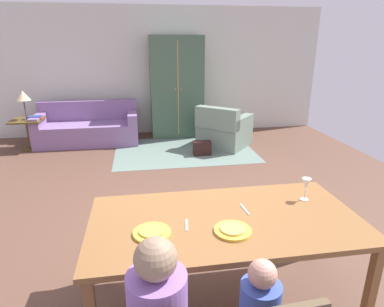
% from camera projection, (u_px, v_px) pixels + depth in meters
% --- Properties ---
extents(ground_plane, '(7.22, 6.53, 0.02)m').
position_uv_depth(ground_plane, '(180.00, 193.00, 4.48)').
color(ground_plane, brown).
extents(back_wall, '(7.22, 0.10, 2.70)m').
position_uv_depth(back_wall, '(160.00, 72.00, 7.13)').
color(back_wall, silver).
rests_on(back_wall, ground_plane).
extents(dining_table, '(1.94, 0.99, 0.76)m').
position_uv_depth(dining_table, '(225.00, 226.00, 2.36)').
color(dining_table, brown).
rests_on(dining_table, ground_plane).
extents(plate_near_man, '(0.25, 0.25, 0.02)m').
position_uv_depth(plate_near_man, '(152.00, 233.00, 2.14)').
color(plate_near_man, yellow).
rests_on(plate_near_man, dining_table).
extents(pizza_near_man, '(0.17, 0.17, 0.01)m').
position_uv_depth(pizza_near_man, '(152.00, 231.00, 2.14)').
color(pizza_near_man, gold).
rests_on(pizza_near_man, plate_near_man).
extents(plate_near_child, '(0.25, 0.25, 0.02)m').
position_uv_depth(plate_near_child, '(233.00, 231.00, 2.17)').
color(plate_near_child, yellow).
rests_on(plate_near_child, dining_table).
extents(pizza_near_child, '(0.17, 0.17, 0.01)m').
position_uv_depth(pizza_near_child, '(233.00, 229.00, 2.17)').
color(pizza_near_child, '#E3A04E').
rests_on(pizza_near_child, plate_near_child).
extents(wine_glass, '(0.07, 0.07, 0.19)m').
position_uv_depth(wine_glass, '(306.00, 185.00, 2.57)').
color(wine_glass, silver).
rests_on(wine_glass, dining_table).
extents(fork, '(0.04, 0.15, 0.01)m').
position_uv_depth(fork, '(187.00, 225.00, 2.25)').
color(fork, silver).
rests_on(fork, dining_table).
extents(knife, '(0.03, 0.17, 0.01)m').
position_uv_depth(knife, '(245.00, 209.00, 2.46)').
color(knife, silver).
rests_on(knife, dining_table).
extents(area_rug, '(2.60, 1.80, 0.01)m').
position_uv_depth(area_rug, '(184.00, 150.00, 6.21)').
color(area_rug, slate).
rests_on(area_rug, ground_plane).
extents(couch, '(1.99, 0.86, 0.82)m').
position_uv_depth(couch, '(88.00, 128.00, 6.63)').
color(couch, slate).
rests_on(couch, ground_plane).
extents(armchair, '(1.21, 1.21, 0.82)m').
position_uv_depth(armchair, '(224.00, 131.00, 6.38)').
color(armchair, slate).
rests_on(armchair, ground_plane).
extents(armoire, '(1.10, 0.59, 2.10)m').
position_uv_depth(armoire, '(177.00, 87.00, 6.91)').
color(armoire, '#405C46').
rests_on(armoire, ground_plane).
extents(side_table, '(0.56, 0.56, 0.58)m').
position_uv_depth(side_table, '(29.00, 130.00, 6.20)').
color(side_table, '#503E18').
rests_on(side_table, ground_plane).
extents(table_lamp, '(0.26, 0.26, 0.54)m').
position_uv_depth(table_lamp, '(23.00, 97.00, 6.00)').
color(table_lamp, '#473F42').
rests_on(table_lamp, side_table).
extents(book_lower, '(0.22, 0.16, 0.03)m').
position_uv_depth(book_lower, '(36.00, 118.00, 6.18)').
color(book_lower, maroon).
rests_on(book_lower, side_table).
extents(book_upper, '(0.22, 0.16, 0.03)m').
position_uv_depth(book_upper, '(35.00, 117.00, 6.16)').
color(book_upper, navy).
rests_on(book_upper, book_lower).
extents(handbag, '(0.32, 0.16, 0.26)m').
position_uv_depth(handbag, '(202.00, 148.00, 5.93)').
color(handbag, black).
rests_on(handbag, ground_plane).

